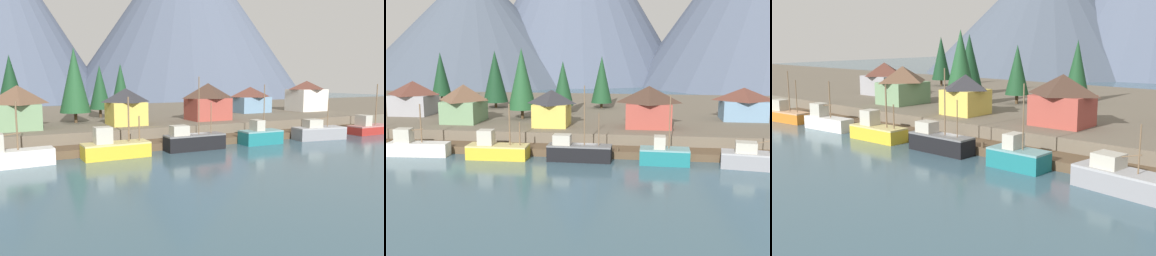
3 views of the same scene
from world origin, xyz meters
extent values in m
cube|color=#3D5B6B|center=(0.00, 20.00, -0.50)|extent=(400.00, 400.00, 1.00)
cube|color=brown|center=(0.00, 2.00, 0.50)|extent=(80.00, 4.00, 1.00)
cylinder|color=brown|center=(-20.00, 0.20, 0.80)|extent=(0.36, 0.36, 1.60)
cylinder|color=brown|center=(-12.00, 0.20, 0.80)|extent=(0.36, 0.36, 1.60)
cylinder|color=brown|center=(-4.00, 0.20, 0.80)|extent=(0.36, 0.36, 1.60)
cylinder|color=brown|center=(4.00, 0.20, 0.80)|extent=(0.36, 0.36, 1.60)
cylinder|color=brown|center=(12.00, 0.20, 0.80)|extent=(0.36, 0.36, 1.60)
cylinder|color=brown|center=(20.00, 0.20, 0.80)|extent=(0.36, 0.36, 1.60)
cylinder|color=brown|center=(28.00, 0.20, 0.80)|extent=(0.36, 0.36, 1.60)
cylinder|color=brown|center=(36.00, 0.20, 0.80)|extent=(0.36, 0.36, 1.60)
cube|color=#665B4C|center=(0.00, 32.00, 1.25)|extent=(400.00, 56.00, 2.50)
cone|color=#4C566B|center=(62.99, 131.07, 42.87)|extent=(120.11, 120.11, 85.74)
cube|color=silver|center=(-22.68, -1.55, 0.81)|extent=(8.32, 2.87, 1.61)
cube|color=silver|center=(-22.68, -1.55, 1.71)|extent=(8.32, 2.87, 0.20)
cylinder|color=brown|center=(-22.21, -1.52, 4.40)|extent=(0.18, 0.18, 5.18)
cylinder|color=brown|center=(-23.59, -1.61, 3.44)|extent=(3.44, 0.36, 0.54)
cube|color=gold|center=(-11.55, -1.71, 0.82)|extent=(7.98, 3.11, 1.64)
cube|color=tan|center=(-11.55, -1.71, 1.74)|extent=(7.98, 3.11, 0.20)
cube|color=#B2AD9E|center=(-13.10, -1.73, 2.82)|extent=(2.01, 1.85, 1.95)
cylinder|color=brown|center=(-9.92, -1.68, 4.55)|extent=(0.20, 0.20, 5.41)
cylinder|color=brown|center=(-8.58, -1.65, 3.37)|extent=(0.17, 0.17, 3.05)
cube|color=black|center=(-0.77, -1.44, 0.95)|extent=(8.22, 2.63, 1.89)
cube|color=slate|center=(-0.77, -1.44, 1.99)|extent=(8.22, 2.63, 0.20)
cube|color=#B2AD9E|center=(-3.03, -1.42, 2.74)|extent=(2.26, 1.81, 1.29)
cylinder|color=brown|center=(-0.16, -1.45, 5.89)|extent=(0.14, 0.14, 7.60)
cylinder|color=brown|center=(1.70, -1.47, 4.19)|extent=(0.12, 0.12, 4.19)
cube|color=#196B70|center=(9.98, -1.64, 0.91)|extent=(6.19, 3.00, 1.82)
cube|color=#679496|center=(9.98, -1.64, 1.92)|extent=(6.19, 3.00, 0.20)
cube|color=#B2AD9E|center=(9.34, -1.63, 2.78)|extent=(1.46, 2.03, 1.53)
cylinder|color=brown|center=(10.49, -1.66, 5.32)|extent=(0.14, 0.14, 6.61)
cube|color=gray|center=(20.86, -2.29, 0.87)|extent=(8.55, 4.23, 1.74)
cube|color=#9F9FA2|center=(20.86, -2.29, 1.84)|extent=(8.55, 4.23, 0.20)
cube|color=#B2AD9E|center=(19.62, -2.10, 2.57)|extent=(2.74, 2.42, 1.24)
cylinder|color=brown|center=(22.39, -2.52, 4.03)|extent=(0.13, 0.13, 4.17)
cylinder|color=brown|center=(21.34, -2.36, 3.23)|extent=(2.57, 0.48, 0.78)
cube|color=maroon|center=(33.54, -1.77, 0.66)|extent=(8.23, 3.23, 1.32)
cube|color=#AD6C6A|center=(33.54, -1.77, 1.42)|extent=(8.23, 3.23, 0.20)
cube|color=#B2AD9E|center=(31.66, -1.80, 2.42)|extent=(1.70, 2.25, 1.82)
cylinder|color=brown|center=(34.80, -1.75, 5.06)|extent=(0.18, 0.18, 7.10)
cube|color=#6689A8|center=(23.64, 19.94, 4.14)|extent=(7.03, 5.79, 3.27)
pyramid|color=brown|center=(23.64, 19.94, 6.82)|extent=(7.38, 6.08, 2.09)
cube|color=silver|center=(37.30, 17.72, 4.88)|extent=(7.21, 5.93, 4.76)
pyramid|color=brown|center=(37.30, 17.72, 8.19)|extent=(7.57, 6.23, 1.86)
cube|color=#6B8E66|center=(-21.41, 11.82, 4.26)|extent=(5.60, 6.99, 3.52)
pyramid|color=brown|center=(-21.41, 11.82, 7.29)|extent=(5.88, 7.34, 2.54)
cube|color=gold|center=(-6.61, 9.92, 4.23)|extent=(5.19, 5.40, 3.46)
pyramid|color=#2D2D33|center=(-6.61, 9.92, 7.00)|extent=(5.45, 5.67, 2.09)
cube|color=#9E4238|center=(8.06, 10.58, 4.36)|extent=(6.70, 5.15, 3.72)
pyramid|color=#422D23|center=(8.06, 10.58, 7.48)|extent=(7.03, 5.40, 2.52)
cylinder|color=#4C3823|center=(-0.90, 31.65, 3.05)|extent=(0.50, 0.50, 1.09)
cone|color=#194223|center=(-0.90, 31.65, 8.15)|extent=(4.11, 4.11, 9.12)
cylinder|color=#4C3823|center=(-7.21, 23.49, 3.25)|extent=(0.50, 0.50, 1.49)
cone|color=#194223|center=(-7.21, 23.49, 7.98)|extent=(3.82, 3.82, 7.98)
cylinder|color=#4C3823|center=(-21.71, 29.05, 3.10)|extent=(0.50, 0.50, 1.21)
cone|color=#14381E|center=(-21.71, 29.05, 8.72)|extent=(4.91, 4.91, 10.02)
cylinder|color=#4C3823|center=(-12.93, 16.23, 3.32)|extent=(0.50, 0.50, 1.63)
cone|color=#1E4C28|center=(-12.93, 16.23, 9.23)|extent=(4.79, 4.79, 10.20)
camera|label=1|loc=(-23.84, -45.49, 9.20)|focal=35.36mm
camera|label=2|loc=(7.02, -58.63, 14.54)|focal=43.08mm
camera|label=3|loc=(36.14, -41.18, 12.99)|focal=45.15mm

